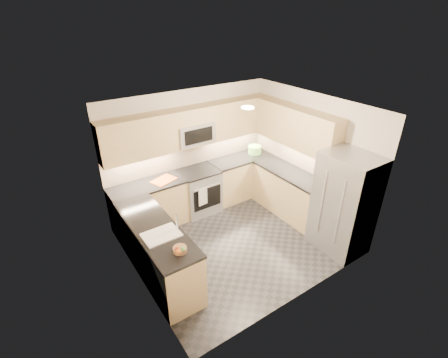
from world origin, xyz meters
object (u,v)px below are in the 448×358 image
(cutting_board, at_px, (164,180))
(microwave, at_px, (194,133))
(fruit_basket, at_px, (180,249))
(refrigerator, at_px, (344,204))
(gas_range, at_px, (199,191))
(utensil_bowl, at_px, (255,150))

(cutting_board, bearing_deg, microwave, 9.85)
(fruit_basket, bearing_deg, refrigerator, -8.64)
(fruit_basket, bearing_deg, microwave, 55.77)
(gas_range, distance_m, cutting_board, 0.90)
(refrigerator, bearing_deg, utensil_bowl, 89.11)
(refrigerator, height_order, cutting_board, refrigerator)
(gas_range, xyz_separation_m, fruit_basket, (-1.44, -1.99, 0.52))
(cutting_board, xyz_separation_m, fruit_basket, (-0.68, -1.98, 0.03))
(refrigerator, distance_m, cutting_board, 3.28)
(gas_range, relative_size, refrigerator, 0.51)
(gas_range, height_order, refrigerator, refrigerator)
(utensil_bowl, relative_size, cutting_board, 0.68)
(cutting_board, bearing_deg, gas_range, 0.52)
(gas_range, relative_size, fruit_basket, 4.81)
(refrigerator, bearing_deg, cutting_board, 132.41)
(refrigerator, relative_size, fruit_basket, 9.51)
(microwave, xyz_separation_m, fruit_basket, (-1.44, -2.11, -0.73))
(refrigerator, distance_m, utensil_bowl, 2.47)
(gas_range, height_order, cutting_board, cutting_board)
(gas_range, height_order, microwave, microwave)
(cutting_board, height_order, fruit_basket, fruit_basket)
(cutting_board, bearing_deg, utensil_bowl, 1.27)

